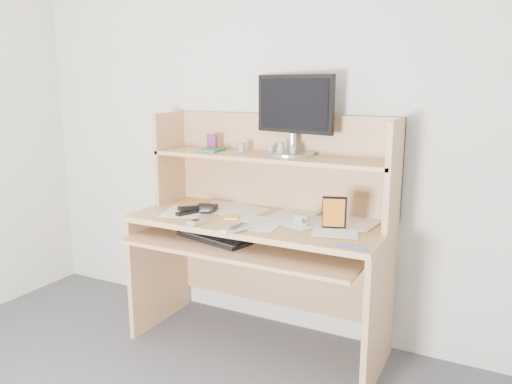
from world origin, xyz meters
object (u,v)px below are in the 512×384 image
at_px(desk, 264,225).
at_px(monitor, 294,113).
at_px(tv_remote, 237,228).
at_px(game_case, 334,213).
at_px(keyboard, 213,237).

bearing_deg(desk, monitor, 52.18).
distance_m(tv_remote, monitor, 0.74).
bearing_deg(desk, game_case, -12.55).
xyz_separation_m(keyboard, game_case, (0.62, 0.15, 0.18)).
height_order(tv_remote, monitor, monitor).
xyz_separation_m(desk, monitor, (0.11, 0.14, 0.62)).
distance_m(game_case, monitor, 0.62).
height_order(desk, keyboard, desk).
distance_m(keyboard, monitor, 0.81).
xyz_separation_m(desk, tv_remote, (0.02, -0.34, 0.07)).
relative_size(tv_remote, game_case, 1.08).
height_order(keyboard, monitor, monitor).
height_order(keyboard, game_case, game_case).
bearing_deg(tv_remote, desk, 111.90).
relative_size(desk, game_case, 8.25).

